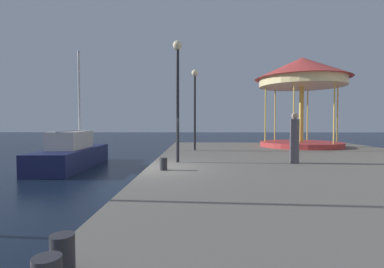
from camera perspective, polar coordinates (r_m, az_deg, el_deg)
name	(u,v)px	position (r m, az deg, el deg)	size (l,w,h in m)	color
ground_plane	(147,190)	(10.14, -8.82, -10.97)	(120.00, 120.00, 0.00)	black
quay_dock	(337,179)	(10.98, 26.80, -8.04)	(12.86, 24.70, 0.80)	slate
sailboat_navy	(72,154)	(16.18, -22.72, -3.62)	(2.22, 6.50, 6.28)	#19214C
carousel	(302,80)	(19.68, 20.93, 9.95)	(5.84, 5.84, 5.62)	#B23333
lamp_post_near_edge	(178,80)	(11.10, -2.87, 10.60)	(0.36, 0.36, 4.62)	black
lamp_post_mid_promenade	(195,95)	(15.97, 0.56, 7.65)	(0.36, 0.36, 4.43)	black
bollard_center	(164,164)	(9.28, -5.66, -5.91)	(0.24, 0.24, 0.40)	#2D2D33
bollard_north	(62,254)	(3.37, -24.28, -20.93)	(0.24, 0.24, 0.40)	#2D2D33
person_mid_promenade	(295,140)	(11.39, 19.66, -1.04)	(0.34, 0.34, 1.89)	#514C56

